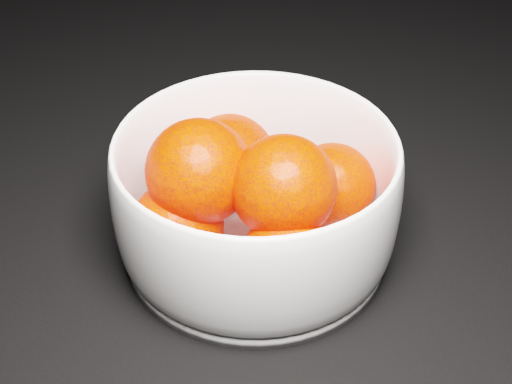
% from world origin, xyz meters
% --- Properties ---
extents(bowl, '(0.21, 0.21, 0.10)m').
position_xyz_m(bowl, '(-0.25, -0.25, 0.05)').
color(bowl, white).
rests_on(bowl, ground).
extents(orange_pile, '(0.16, 0.16, 0.11)m').
position_xyz_m(orange_pile, '(-0.25, -0.26, 0.06)').
color(orange_pile, '#FF1F00').
rests_on(orange_pile, bowl).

